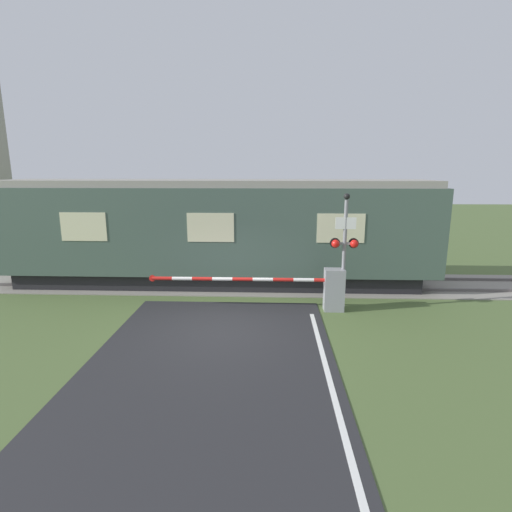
% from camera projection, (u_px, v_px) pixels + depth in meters
% --- Properties ---
extents(ground_plane, '(80.00, 80.00, 0.00)m').
position_uv_depth(ground_plane, '(223.00, 326.00, 11.02)').
color(ground_plane, '#4C6033').
extents(track_bed, '(36.00, 3.20, 0.13)m').
position_uv_depth(track_bed, '(236.00, 283.00, 15.11)').
color(track_bed, gray).
rests_on(track_bed, ground_plane).
extents(train, '(15.70, 2.76, 3.88)m').
position_uv_depth(train, '(216.00, 232.00, 14.72)').
color(train, black).
rests_on(train, ground_plane).
extents(crossing_barrier, '(5.99, 0.44, 1.30)m').
position_uv_depth(crossing_barrier, '(319.00, 288.00, 12.16)').
color(crossing_barrier, gray).
rests_on(crossing_barrier, ground_plane).
extents(signal_post, '(0.85, 0.26, 3.57)m').
position_uv_depth(signal_post, '(345.00, 245.00, 11.84)').
color(signal_post, gray).
rests_on(signal_post, ground_plane).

